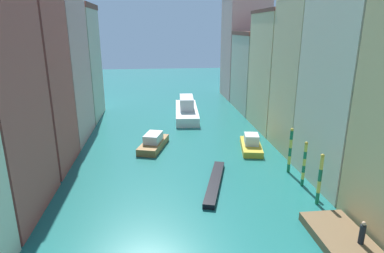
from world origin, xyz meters
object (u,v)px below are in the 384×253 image
(mooring_pole_1, at_px, (304,164))
(vaporetto_white, at_px, (187,110))
(mooring_pole_2, at_px, (290,150))
(mooring_pole_0, at_px, (320,179))
(motorboat_1, at_px, (251,144))
(gondola_black, at_px, (215,182))
(waterfront_dock, at_px, (344,242))
(motorboat_0, at_px, (153,143))
(person_on_dock, at_px, (362,233))

(mooring_pole_1, height_order, vaporetto_white, mooring_pole_1)
(mooring_pole_2, bearing_deg, mooring_pole_0, -90.51)
(mooring_pole_1, relative_size, motorboat_1, 0.71)
(mooring_pole_1, distance_m, vaporetto_white, 25.98)
(mooring_pole_2, bearing_deg, gondola_black, -166.32)
(vaporetto_white, bearing_deg, motorboat_1, -68.55)
(mooring_pole_0, bearing_deg, waterfront_dock, -98.59)
(motorboat_0, bearing_deg, gondola_black, -61.22)
(waterfront_dock, distance_m, vaporetto_white, 33.78)
(mooring_pole_2, distance_m, gondola_black, 8.12)
(gondola_black, bearing_deg, mooring_pole_0, -28.65)
(mooring_pole_0, distance_m, vaporetto_white, 28.92)
(motorboat_0, bearing_deg, waterfront_dock, -57.61)
(mooring_pole_0, height_order, mooring_pole_1, mooring_pole_0)
(mooring_pole_2, relative_size, vaporetto_white, 0.36)
(mooring_pole_2, bearing_deg, person_on_dock, -90.76)
(mooring_pole_1, height_order, mooring_pole_2, mooring_pole_2)
(mooring_pole_0, height_order, mooring_pole_2, mooring_pole_2)
(gondola_black, height_order, motorboat_0, motorboat_0)
(mooring_pole_1, relative_size, vaporetto_white, 0.33)
(mooring_pole_1, distance_m, motorboat_1, 9.60)
(gondola_black, relative_size, motorboat_0, 1.35)
(mooring_pole_0, bearing_deg, mooring_pole_1, 87.13)
(gondola_black, bearing_deg, mooring_pole_1, -7.49)
(waterfront_dock, relative_size, motorboat_0, 1.02)
(person_on_dock, xyz_separation_m, mooring_pole_1, (0.26, 8.97, 0.80))
(person_on_dock, distance_m, mooring_pole_0, 5.91)
(person_on_dock, height_order, mooring_pole_0, mooring_pole_0)
(mooring_pole_0, height_order, motorboat_0, mooring_pole_0)
(mooring_pole_2, height_order, gondola_black, mooring_pole_2)
(mooring_pole_0, bearing_deg, vaporetto_white, 105.87)
(person_on_dock, relative_size, vaporetto_white, 0.12)
(waterfront_dock, relative_size, mooring_pole_2, 1.43)
(person_on_dock, height_order, mooring_pole_1, mooring_pole_1)
(gondola_black, bearing_deg, motorboat_1, 55.21)
(gondola_black, bearing_deg, motorboat_0, 118.78)
(vaporetto_white, xyz_separation_m, gondola_black, (0.33, -23.66, -0.87))
(mooring_pole_2, relative_size, motorboat_0, 0.72)
(mooring_pole_0, xyz_separation_m, motorboat_1, (-1.85, 12.38, -1.57))
(mooring_pole_2, distance_m, motorboat_0, 15.55)
(vaporetto_white, distance_m, gondola_black, 23.68)
(waterfront_dock, distance_m, motorboat_0, 22.95)
(mooring_pole_2, bearing_deg, mooring_pole_1, -87.94)
(waterfront_dock, bearing_deg, mooring_pole_2, 85.71)
(mooring_pole_1, relative_size, gondola_black, 0.49)
(person_on_dock, xyz_separation_m, mooring_pole_2, (0.16, 11.84, 0.97))
(waterfront_dock, height_order, person_on_dock, person_on_dock)
(motorboat_1, bearing_deg, mooring_pole_0, -81.52)
(mooring_pole_2, distance_m, vaporetto_white, 23.24)
(gondola_black, bearing_deg, vaporetto_white, 90.79)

